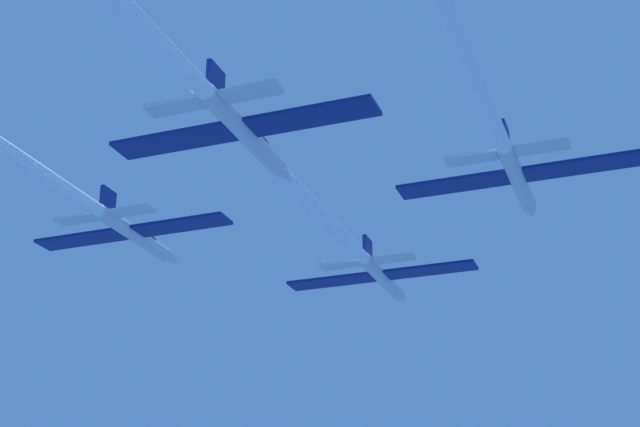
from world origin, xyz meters
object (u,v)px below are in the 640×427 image
object	(u,v)px
jet_right_wing	(488,110)
jet_lead	(343,237)
jet_left_wing	(32,166)
jet_slot	(159,42)

from	to	relation	value
jet_right_wing	jet_lead	bearing A→B (deg)	134.67
jet_left_wing	jet_right_wing	xyz separation A→B (m)	(35.27, 3.92, 0.28)
jet_lead	jet_right_wing	xyz separation A→B (m)	(16.60, -16.79, 1.18)
jet_right_wing	jet_slot	size ratio (longest dim) A/B	1.01
jet_left_wing	jet_lead	bearing A→B (deg)	47.95
jet_lead	jet_left_wing	xyz separation A→B (m)	(-18.68, -20.71, 0.90)
jet_lead	jet_slot	distance (m)	34.77
jet_left_wing	jet_slot	xyz separation A→B (m)	(19.28, -14.06, -1.47)
jet_left_wing	jet_right_wing	size ratio (longest dim) A/B	1.15
jet_lead	jet_right_wing	bearing A→B (deg)	-45.33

